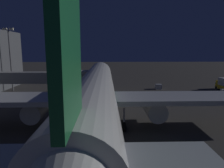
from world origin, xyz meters
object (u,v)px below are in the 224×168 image
jet_bridge (45,78)px  traffic_cone_nose_starboard (93,89)px  baggage_container_near_belt (158,87)px  cargo_truck_aft (223,84)px  traffic_cone_nose_port (108,89)px  apron_floodlight_mast (10,55)px  airliner_at_gate (96,91)px

jet_bridge → traffic_cone_nose_starboard: 17.06m
jet_bridge → baggage_container_near_belt: size_ratio=13.20×
cargo_truck_aft → traffic_cone_nose_port: 33.93m
apron_floodlight_mast → traffic_cone_nose_port: size_ratio=32.15×
airliner_at_gate → jet_bridge: 19.40m
traffic_cone_nose_port → jet_bridge: bearing=41.5°
apron_floodlight_mast → traffic_cone_nose_starboard: 25.36m
cargo_truck_aft → baggage_container_near_belt: bearing=-5.1°
airliner_at_gate → jet_bridge: bearing=-50.9°
cargo_truck_aft → traffic_cone_nose_port: (33.89, -0.52, -1.54)m
airliner_at_gate → traffic_cone_nose_starboard: (2.20, -27.84, -5.11)m
jet_bridge → apron_floodlight_mast: size_ratio=1.29×
cargo_truck_aft → apron_floodlight_mast: bearing=-0.4°
traffic_cone_nose_port → traffic_cone_nose_starboard: same height
baggage_container_near_belt → traffic_cone_nose_starboard: 19.60m
airliner_at_gate → cargo_truck_aft: airliner_at_gate is taller
apron_floodlight_mast → traffic_cone_nose_port: bearing=-179.7°
jet_bridge → traffic_cone_nose_starboard: jet_bridge is taller
traffic_cone_nose_port → cargo_truck_aft: bearing=179.1°
jet_bridge → cargo_truck_aft: 49.98m
airliner_at_gate → apron_floodlight_mast: bearing=-47.4°
cargo_truck_aft → airliner_at_gate: bearing=37.1°
airliner_at_gate → apron_floodlight_mast: airliner_at_gate is taller
airliner_at_gate → jet_bridge: size_ratio=2.52×
cargo_truck_aft → traffic_cone_nose_starboard: 38.32m
apron_floodlight_mast → cargo_truck_aft: size_ratio=3.80×
airliner_at_gate → apron_floodlight_mast: size_ratio=3.25×
airliner_at_gate → traffic_cone_nose_starboard: airliner_at_gate is taller
airliner_at_gate → baggage_container_near_belt: size_ratio=33.20×
jet_bridge → traffic_cone_nose_starboard: (-10.02, -12.78, -5.22)m
airliner_at_gate → cargo_truck_aft: bearing=-142.9°
baggage_container_near_belt → traffic_cone_nose_port: (15.16, 1.15, -0.47)m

